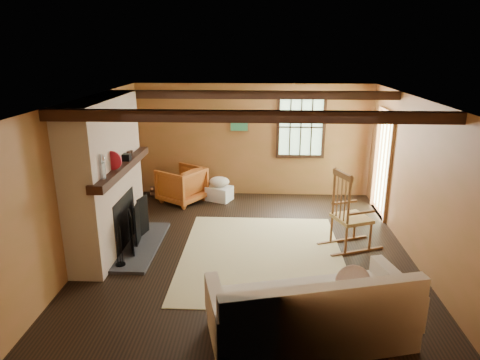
# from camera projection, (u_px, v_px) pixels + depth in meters

# --- Properties ---
(ground) EXTENTS (5.50, 5.50, 0.00)m
(ground) POSITION_uv_depth(u_px,v_px,m) (249.00, 249.00, 6.89)
(ground) COLOR black
(ground) RESTS_ON ground
(room_envelope) EXTENTS (5.02, 5.52, 2.44)m
(room_envelope) POSITION_uv_depth(u_px,v_px,m) (265.00, 147.00, 6.63)
(room_envelope) COLOR #9C5B37
(room_envelope) RESTS_ON ground
(fireplace) EXTENTS (1.02, 2.30, 2.40)m
(fireplace) POSITION_uv_depth(u_px,v_px,m) (107.00, 182.00, 6.66)
(fireplace) COLOR brown
(fireplace) RESTS_ON ground
(rug) EXTENTS (2.50, 3.00, 0.01)m
(rug) POSITION_uv_depth(u_px,v_px,m) (262.00, 255.00, 6.68)
(rug) COLOR tan
(rug) RESTS_ON ground
(rocking_chair) EXTENTS (1.05, 0.80, 1.30)m
(rocking_chair) POSITION_uv_depth(u_px,v_px,m) (349.00, 216.00, 6.80)
(rocking_chair) COLOR tan
(rocking_chair) RESTS_ON ground
(sofa) EXTENTS (2.37, 1.48, 0.89)m
(sofa) POSITION_uv_depth(u_px,v_px,m) (312.00, 316.00, 4.65)
(sofa) COLOR silver
(sofa) RESTS_ON ground
(firewood_pile) EXTENTS (0.64, 0.12, 0.23)m
(firewood_pile) POSITION_uv_depth(u_px,v_px,m) (165.00, 192.00, 9.26)
(firewood_pile) COLOR brown
(firewood_pile) RESTS_ON ground
(laundry_basket) EXTENTS (0.61, 0.55, 0.30)m
(laundry_basket) POSITION_uv_depth(u_px,v_px,m) (219.00, 193.00, 9.06)
(laundry_basket) COLOR white
(laundry_basket) RESTS_ON ground
(basket_pillow) EXTENTS (0.53, 0.48, 0.21)m
(basket_pillow) POSITION_uv_depth(u_px,v_px,m) (219.00, 182.00, 8.98)
(basket_pillow) COLOR silver
(basket_pillow) RESTS_ON laundry_basket
(armchair) EXTENTS (1.12, 1.12, 0.75)m
(armchair) POSITION_uv_depth(u_px,v_px,m) (182.00, 185.00, 8.89)
(armchair) COLOR #BF6026
(armchair) RESTS_ON ground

